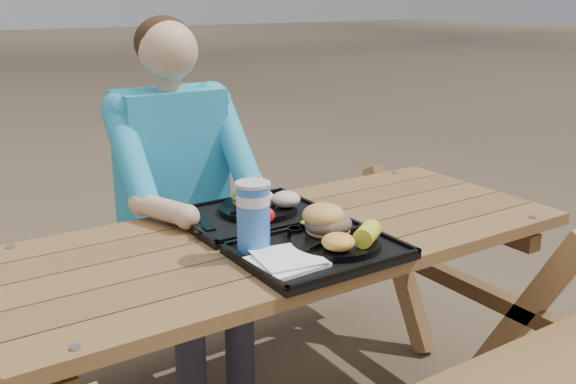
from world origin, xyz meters
TOP-DOWN VIEW (x-y plane):
  - picnic_table at (0.00, 0.00)m, footprint 1.80×1.49m
  - tray_near at (-0.03, -0.21)m, footprint 0.45×0.35m
  - tray_far at (-0.04, 0.16)m, footprint 0.45×0.35m
  - plate_near at (0.02, -0.21)m, footprint 0.26×0.26m
  - plate_far at (-0.01, 0.17)m, footprint 0.26×0.26m
  - napkin_stack at (-0.16, -0.24)m, footprint 0.18×0.18m
  - soda_cup at (-0.19, -0.11)m, footprint 0.09×0.09m
  - condiment_bbq at (-0.03, -0.09)m, footprint 0.04×0.04m
  - condiment_mustard at (0.02, -0.08)m, footprint 0.06×0.06m
  - sandwich at (0.04, -0.16)m, footprint 0.13×0.13m
  - mac_cheese at (-0.02, -0.28)m, footprint 0.09×0.09m
  - corn_cob at (0.08, -0.29)m, footprint 0.13×0.13m
  - cutlery_far at (-0.21, 0.18)m, footprint 0.06×0.19m
  - burger at (-0.01, 0.20)m, footprint 0.12×0.12m
  - baked_beans at (-0.06, 0.12)m, footprint 0.08×0.08m
  - potato_salad at (0.07, 0.11)m, footprint 0.09×0.09m
  - diner at (-0.12, 0.60)m, footprint 0.48×0.84m

SIDE VIEW (x-z plane):
  - picnic_table at x=0.00m, z-range 0.00..0.75m
  - diner at x=-0.12m, z-range 0.00..1.28m
  - tray_near at x=-0.03m, z-range 0.75..0.77m
  - tray_far at x=-0.04m, z-range 0.75..0.77m
  - cutlery_far at x=-0.21m, z-range 0.77..0.78m
  - napkin_stack at x=-0.16m, z-range 0.77..0.79m
  - plate_near at x=0.02m, z-range 0.77..0.79m
  - plate_far at x=-0.01m, z-range 0.77..0.79m
  - condiment_bbq at x=-0.03m, z-range 0.77..0.80m
  - condiment_mustard at x=0.02m, z-range 0.77..0.80m
  - baked_beans at x=-0.06m, z-range 0.79..0.83m
  - mac_cheese at x=-0.02m, z-range 0.79..0.84m
  - potato_salad at x=0.07m, z-range 0.79..0.84m
  - corn_cob at x=0.08m, z-range 0.79..0.85m
  - burger at x=-0.01m, z-range 0.79..0.90m
  - sandwich at x=0.04m, z-range 0.79..0.93m
  - soda_cup at x=-0.19m, z-range 0.77..0.96m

